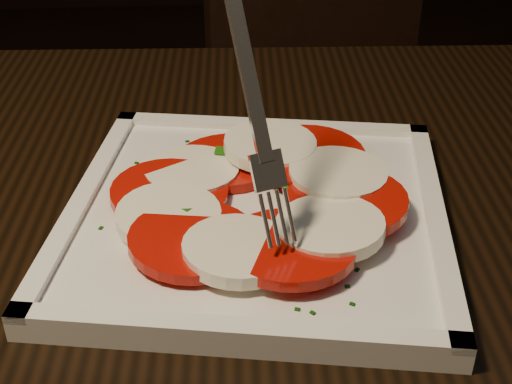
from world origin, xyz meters
The scene contains 5 objects.
table centered at (-0.05, 0.07, 0.65)m, with size 1.23×0.85×0.75m.
chair centered at (0.08, 0.81, 0.53)m, with size 0.51×0.51×0.93m.
plate centered at (-0.12, 0.09, 0.76)m, with size 0.29×0.29×0.01m, color white.
caprese_salad centered at (-0.12, 0.09, 0.78)m, with size 0.23×0.24×0.03m.
fork centered at (-0.13, 0.07, 0.88)m, with size 0.04×0.10×0.18m, color white, non-canonical shape.
Camera 1 is at (-0.15, -0.36, 1.07)m, focal length 50.00 mm.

